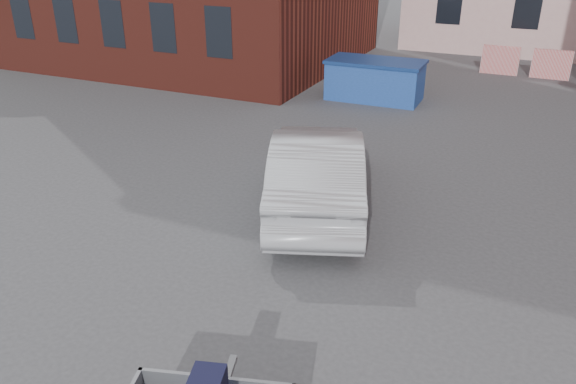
% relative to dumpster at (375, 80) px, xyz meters
% --- Properties ---
extents(ground, '(120.00, 120.00, 0.00)m').
position_rel_dumpster_xyz_m(ground, '(0.65, -9.85, -0.61)').
color(ground, '#38383A').
rests_on(ground, ground).
extents(barriers, '(4.70, 0.18, 1.00)m').
position_rel_dumpster_xyz_m(barriers, '(4.85, 5.15, -0.11)').
color(barriers, red).
rests_on(barriers, ground).
extents(dumpster, '(2.91, 1.53, 1.21)m').
position_rel_dumpster_xyz_m(dumpster, '(0.00, 0.00, 0.00)').
color(dumpster, '#224AA4').
rests_on(dumpster, ground).
extents(silver_car, '(3.13, 4.87, 1.52)m').
position_rel_dumpster_xyz_m(silver_car, '(1.15, -7.62, 0.15)').
color(silver_car, '#A4A5AB').
rests_on(silver_car, ground).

